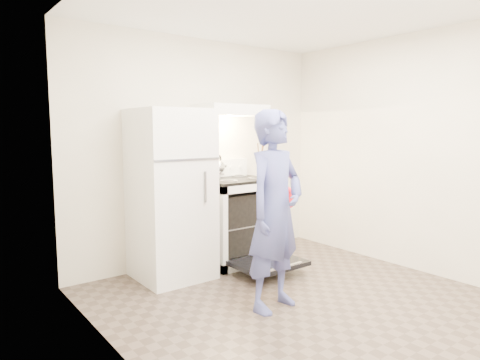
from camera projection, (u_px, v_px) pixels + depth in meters
name	position (u px, v px, depth m)	size (l,w,h in m)	color
floor	(317.00, 309.00, 3.59)	(3.60, 3.60, 0.00)	brown
back_wall	(201.00, 151.00, 4.87)	(3.20, 0.02, 2.50)	silver
refrigerator	(171.00, 194.00, 4.29)	(0.70, 0.70, 1.70)	white
stove_body	(234.00, 222.00, 4.84)	(0.76, 0.65, 0.92)	white
cooktop	(234.00, 180.00, 4.79)	(0.76, 0.65, 0.03)	black
backsplash	(220.00, 168.00, 5.00)	(0.76, 0.07, 0.20)	white
oven_door	(269.00, 263.00, 4.41)	(0.70, 0.54, 0.04)	black
oven_rack	(234.00, 223.00, 4.84)	(0.60, 0.52, 0.01)	slate
range_hood	(230.00, 110.00, 4.75)	(0.76, 0.50, 0.12)	white
knife_strip	(271.00, 125.00, 5.45)	(0.40, 0.02, 0.03)	black
pizza_stone	(233.00, 225.00, 4.72)	(0.29, 0.29, 0.02)	#896C4C
tea_kettle	(217.00, 166.00, 4.86)	(0.22, 0.18, 0.27)	#B7B6BB
utensil_jar	(260.00, 170.00, 4.76)	(0.09, 0.09, 0.13)	silver
person	(275.00, 211.00, 3.53)	(0.61, 0.40, 1.66)	#3B477F
dutch_oven	(276.00, 198.00, 3.90)	(0.38, 0.31, 0.25)	red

